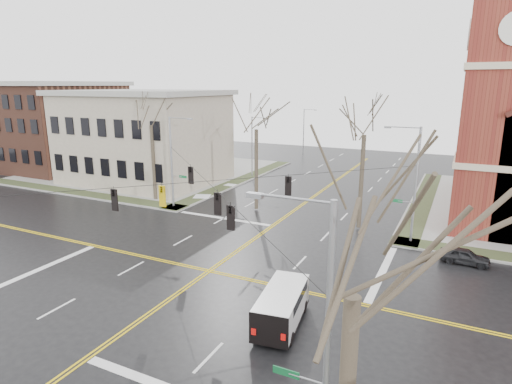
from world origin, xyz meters
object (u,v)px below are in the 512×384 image
at_px(signal_pole_se, 322,335).
at_px(tree_ne, 365,129).
at_px(tree_nw_near, 256,124).
at_px(signal_pole_ne, 413,182).
at_px(streetlight_north_a, 253,144).
at_px(signal_pole_nw, 173,159).
at_px(cargo_van, 283,303).
at_px(tree_se, 354,273).
at_px(streetlight_north_b, 304,130).
at_px(tree_nw_far, 151,120).
at_px(parked_car_a, 465,256).

xyz_separation_m(signal_pole_se, tree_ne, (-4.30, 24.60, 3.72)).
distance_m(tree_nw_near, tree_ne, 10.55).
relative_size(signal_pole_ne, streetlight_north_a, 1.12).
height_order(signal_pole_nw, tree_nw_near, tree_nw_near).
relative_size(cargo_van, tree_se, 0.44).
relative_size(signal_pole_se, streetlight_north_b, 1.12).
bearing_deg(tree_se, streetlight_north_b, 110.56).
bearing_deg(tree_nw_far, tree_ne, 0.58).
relative_size(signal_pole_ne, tree_se, 0.76).
height_order(streetlight_north_b, tree_nw_near, tree_nw_near).
bearing_deg(tree_se, signal_pole_se, 115.89).
relative_size(streetlight_north_a, tree_se, 0.68).
xyz_separation_m(signal_pole_ne, signal_pole_se, (0.00, -23.00, 0.00)).
height_order(signal_pole_se, tree_nw_near, tree_nw_near).
xyz_separation_m(streetlight_north_a, tree_nw_near, (7.19, -13.70, 4.07)).
relative_size(signal_pole_ne, parked_car_a, 2.75).
distance_m(signal_pole_nw, streetlight_north_b, 36.51).
relative_size(streetlight_north_a, parked_car_a, 2.44).
distance_m(tree_nw_far, tree_nw_near, 11.55).
height_order(signal_pole_se, tree_ne, tree_ne).
relative_size(signal_pole_se, tree_nw_far, 0.76).
bearing_deg(signal_pole_se, tree_nw_far, 137.11).
xyz_separation_m(signal_pole_se, parked_car_a, (4.05, 20.39, -4.39)).
distance_m(signal_pole_ne, signal_pole_nw, 22.64).
xyz_separation_m(signal_pole_nw, streetlight_north_b, (0.67, 36.50, -0.48)).
bearing_deg(tree_se, tree_ne, 101.83).
height_order(signal_pole_nw, streetlight_north_a, signal_pole_nw).
bearing_deg(tree_ne, signal_pole_se, -80.08).
xyz_separation_m(tree_nw_far, tree_se, (27.74, -27.47, -0.04)).
relative_size(signal_pole_se, streetlight_north_a, 1.12).
relative_size(signal_pole_nw, tree_ne, 0.75).
relative_size(tree_nw_near, tree_ne, 0.98).
bearing_deg(signal_pole_se, streetlight_north_b, 110.27).
relative_size(tree_nw_far, tree_ne, 0.99).
relative_size(parked_car_a, tree_se, 0.28).
relative_size(streetlight_north_b, parked_car_a, 2.44).
bearing_deg(cargo_van, signal_pole_se, -68.43).
relative_size(signal_pole_nw, parked_car_a, 2.75).
distance_m(streetlight_north_a, tree_nw_near, 16.00).
relative_size(streetlight_north_b, tree_se, 0.68).
distance_m(parked_car_a, tree_se, 24.93).
distance_m(signal_pole_nw, streetlight_north_a, 16.52).
height_order(streetlight_north_b, tree_se, tree_se).
relative_size(signal_pole_nw, tree_se, 0.76).
height_order(cargo_van, tree_ne, tree_ne).
bearing_deg(signal_pole_nw, streetlight_north_a, 87.68).
bearing_deg(signal_pole_ne, tree_se, -86.71).
height_order(streetlight_north_b, tree_nw_far, tree_nw_far).
xyz_separation_m(signal_pole_nw, streetlight_north_a, (0.67, 16.50, -0.48)).
xyz_separation_m(tree_ne, tree_se, (5.80, -27.69, -0.11)).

